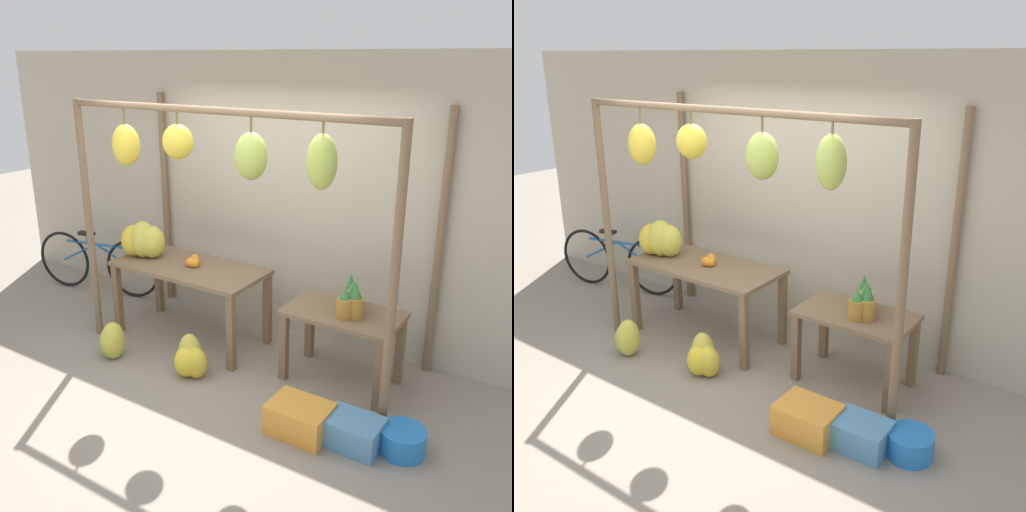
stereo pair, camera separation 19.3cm
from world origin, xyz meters
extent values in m
plane|color=gray|center=(0.00, 0.00, 0.00)|extent=(20.00, 20.00, 0.00)
cube|color=#B2A893|center=(0.00, 1.57, 1.40)|extent=(8.00, 0.08, 2.80)
cylinder|color=brown|center=(-1.55, 0.36, 1.19)|extent=(0.07, 0.07, 2.38)
cylinder|color=brown|center=(1.55, 0.36, 1.19)|extent=(0.07, 0.07, 2.38)
cylinder|color=brown|center=(-1.55, 1.48, 1.19)|extent=(0.07, 0.07, 2.38)
cylinder|color=brown|center=(1.55, 1.48, 1.19)|extent=(0.07, 0.07, 2.38)
cylinder|color=brown|center=(0.00, 0.36, 2.35)|extent=(3.09, 0.06, 0.06)
cylinder|color=brown|center=(-0.96, 0.36, 2.25)|extent=(0.02, 0.02, 0.13)
ellipsoid|color=gold|center=(-0.96, 0.36, 2.00)|extent=(0.26, 0.23, 0.36)
cylinder|color=brown|center=(-0.36, 0.36, 2.27)|extent=(0.02, 0.02, 0.09)
ellipsoid|color=gold|center=(-0.36, 0.36, 2.08)|extent=(0.26, 0.24, 0.29)
cylinder|color=brown|center=(0.36, 0.36, 2.26)|extent=(0.02, 0.02, 0.11)
ellipsoid|color=#9EB247|center=(0.36, 0.36, 2.03)|extent=(0.26, 0.23, 0.36)
cylinder|color=brown|center=(0.95, 0.36, 2.28)|extent=(0.02, 0.02, 0.08)
ellipsoid|color=#9EB247|center=(0.95, 0.36, 2.04)|extent=(0.23, 0.20, 0.40)
cube|color=brown|center=(-0.68, 0.82, 0.77)|extent=(1.53, 0.72, 0.04)
cube|color=brown|center=(-1.40, 0.51, 0.37)|extent=(0.07, 0.07, 0.75)
cube|color=brown|center=(0.04, 0.51, 0.37)|extent=(0.07, 0.07, 0.75)
cube|color=brown|center=(-1.40, 1.13, 0.37)|extent=(0.07, 0.07, 0.75)
cube|color=brown|center=(0.04, 1.13, 0.37)|extent=(0.07, 0.07, 0.75)
cube|color=brown|center=(0.95, 0.88, 0.65)|extent=(0.98, 0.59, 0.04)
cube|color=brown|center=(0.51, 0.64, 0.32)|extent=(0.07, 0.07, 0.63)
cube|color=brown|center=(1.40, 0.64, 0.32)|extent=(0.07, 0.07, 0.63)
cube|color=brown|center=(0.51, 1.13, 0.32)|extent=(0.07, 0.07, 0.63)
cube|color=brown|center=(1.40, 1.13, 0.32)|extent=(0.07, 0.07, 0.63)
ellipsoid|color=gold|center=(-1.14, 0.79, 0.96)|extent=(0.34, 0.33, 0.34)
ellipsoid|color=gold|center=(-1.24, 0.82, 0.95)|extent=(0.36, 0.37, 0.32)
ellipsoid|color=#9EB247|center=(-1.26, 0.80, 0.97)|extent=(0.29, 0.30, 0.37)
ellipsoid|color=gold|center=(-1.34, 0.74, 0.95)|extent=(0.33, 0.34, 0.33)
ellipsoid|color=gold|center=(-1.23, 0.76, 0.98)|extent=(0.25, 0.28, 0.38)
sphere|color=orange|center=(-0.64, 0.79, 0.83)|extent=(0.09, 0.09, 0.09)
sphere|color=orange|center=(-0.65, 0.79, 0.83)|extent=(0.09, 0.09, 0.09)
sphere|color=orange|center=(-0.69, 0.91, 0.83)|extent=(0.09, 0.09, 0.09)
sphere|color=orange|center=(-0.60, 0.80, 0.83)|extent=(0.09, 0.09, 0.09)
sphere|color=orange|center=(-0.60, 0.80, 0.83)|extent=(0.08, 0.08, 0.08)
sphere|color=orange|center=(-0.63, 0.86, 0.82)|extent=(0.08, 0.08, 0.08)
cylinder|color=#B27F38|center=(1.01, 0.93, 0.77)|extent=(0.12, 0.12, 0.19)
cone|color=#428442|center=(1.01, 0.93, 0.91)|extent=(0.08, 0.08, 0.10)
cylinder|color=#A3702D|center=(1.08, 0.83, 0.76)|extent=(0.14, 0.14, 0.18)
cone|color=#337538|center=(1.08, 0.83, 0.92)|extent=(0.10, 0.10, 0.14)
cylinder|color=olive|center=(1.02, 0.88, 0.75)|extent=(0.14, 0.14, 0.15)
cone|color=#337538|center=(1.02, 0.88, 0.87)|extent=(0.10, 0.10, 0.09)
cylinder|color=#A3702D|center=(1.01, 0.78, 0.76)|extent=(0.14, 0.14, 0.17)
cone|color=#337538|center=(1.01, 0.78, 0.89)|extent=(0.10, 0.10, 0.09)
cylinder|color=olive|center=(0.94, 1.05, 0.75)|extent=(0.14, 0.14, 0.16)
cone|color=#337538|center=(0.94, 1.05, 0.90)|extent=(0.09, 0.09, 0.13)
ellipsoid|color=gold|center=(-1.03, 0.07, 0.19)|extent=(0.22, 0.24, 0.37)
ellipsoid|color=#9EB247|center=(-1.06, 0.07, 0.17)|extent=(0.22, 0.24, 0.34)
ellipsoid|color=gold|center=(-0.16, 0.22, 0.15)|extent=(0.22, 0.20, 0.30)
ellipsoid|color=gold|center=(-0.25, 0.26, 0.20)|extent=(0.25, 0.24, 0.39)
ellipsoid|color=yellow|center=(-0.24, 0.20, 0.15)|extent=(0.29, 0.31, 0.30)
cube|color=orange|center=(1.01, 0.03, 0.12)|extent=(0.47, 0.35, 0.25)
cylinder|color=blue|center=(1.75, 0.23, 0.10)|extent=(0.34, 0.34, 0.19)
torus|color=black|center=(-2.88, 1.04, 0.36)|extent=(0.70, 0.19, 0.71)
torus|color=black|center=(-1.92, 1.25, 0.36)|extent=(0.70, 0.19, 0.71)
cylinder|color=#235B9E|center=(-2.40, 1.15, 0.61)|extent=(0.82, 0.21, 0.03)
cylinder|color=#235B9E|center=(-2.64, 1.10, 0.48)|extent=(0.49, 0.14, 0.28)
cylinder|color=#235B9E|center=(-2.16, 1.20, 0.48)|extent=(0.49, 0.14, 0.28)
cylinder|color=#235B9E|center=(-2.52, 1.12, 0.66)|extent=(0.02, 0.02, 0.10)
cube|color=black|center=(-2.52, 1.12, 0.73)|extent=(0.21, 0.12, 0.04)
cylinder|color=#235B9E|center=(-2.02, 1.23, 0.66)|extent=(0.02, 0.02, 0.10)
cube|color=#4C84B2|center=(1.42, 0.11, 0.11)|extent=(0.42, 0.32, 0.22)
camera|label=1|loc=(2.74, -3.26, 2.75)|focal=40.00mm
camera|label=2|loc=(2.90, -3.15, 2.75)|focal=40.00mm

